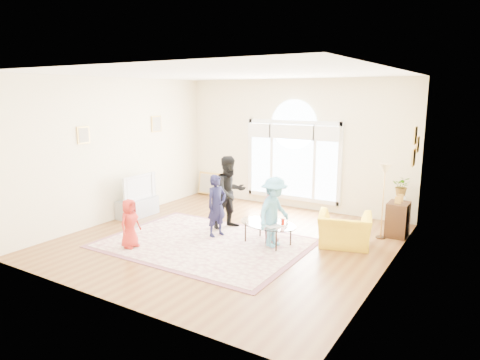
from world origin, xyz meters
The scene contains 18 objects.
ground centered at (0.00, 0.00, 0.00)m, with size 6.00×6.00×0.00m, color brown.
room_shell centered at (0.01, 2.83, 1.57)m, with size 6.00×6.00×6.00m.
area_rug centered at (-0.28, -0.41, 0.01)m, with size 3.60×2.60×0.02m, color beige.
rug_border centered at (-0.28, -0.41, 0.01)m, with size 3.80×2.80×0.01m, color #7E4955.
tv_console centered at (-2.75, 0.30, 0.21)m, with size 0.45×1.00×0.42m, color gray.
television centered at (-2.74, 0.30, 0.71)m, with size 0.17×1.01×0.58m.
coffee_table centered at (0.77, 0.20, 0.40)m, with size 1.33×1.00×0.54m.
armchair centered at (2.05, 0.88, 0.31)m, with size 0.96×0.84×0.63m, color yellow.
side_cabinet centered at (2.78, 2.01, 0.35)m, with size 0.40×0.50×0.70m, color black.
floor_lamp centered at (2.53, 1.72, 1.28)m, with size 0.27×0.27×1.51m.
plant_pedestal centered at (2.70, 2.64, 0.35)m, with size 0.20×0.20×0.70m, color white.
potted_plant centered at (2.70, 2.64, 0.91)m, with size 0.38×0.33×0.42m, color #33722D.
leaning_picture centered at (-2.48, 2.90, 0.00)m, with size 0.80×0.05×0.62m, color tan.
child_red centered at (-1.31, -1.33, 0.48)m, with size 0.45×0.29×0.92m, color red.
child_navy centered at (-0.32, 0.07, 0.64)m, with size 0.46×0.30×1.25m, color #151634.
child_black centered at (-0.38, 0.64, 0.79)m, with size 0.75×0.59×1.55m, color black.
child_pink centered at (0.78, 0.29, 0.60)m, with size 0.68×0.28×1.16m, color #CF909E.
child_blue centered at (0.94, 0.13, 0.68)m, with size 0.86×0.49×1.32m, color #5EAED5.
Camera 1 is at (4.41, -6.73, 2.84)m, focal length 32.00 mm.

